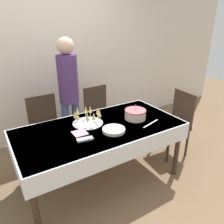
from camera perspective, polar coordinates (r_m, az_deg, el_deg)
name	(u,v)px	position (r m, az deg, el deg)	size (l,w,h in m)	color
ground_plane	(101,180)	(2.99, -2.80, -17.22)	(12.00, 12.00, 0.00)	brown
wall_back	(53,58)	(3.75, -15.04, 13.37)	(8.00, 0.05, 2.70)	silver
dining_table	(100,134)	(2.61, -3.08, -5.84)	(1.94, 0.97, 0.78)	white
dining_chair_far_left	(46,127)	(3.21, -16.89, -3.74)	(0.42, 0.42, 0.97)	#38281E
dining_chair_far_right	(99,114)	(3.48, -3.34, -0.54)	(0.45, 0.45, 0.97)	#38281E
dining_chair_right_end	(176,120)	(3.40, 16.42, -2.10)	(0.46, 0.46, 0.97)	#38281E
birthday_cake	(135,114)	(2.75, 6.10, -0.60)	(0.27, 0.27, 0.19)	beige
champagne_tray	(87,117)	(2.62, -6.44, -1.22)	(0.37, 0.37, 0.18)	silver
plate_stack_main	(114,130)	(2.45, 0.46, -4.71)	(0.26, 0.26, 0.03)	silver
cake_knife	(151,124)	(2.67, 10.09, -2.99)	(0.29, 0.10, 0.00)	silver
fork_pile	(85,139)	(2.30, -7.09, -7.06)	(0.18, 0.09, 0.02)	silver
napkin_pile	(80,133)	(2.43, -8.39, -5.49)	(0.15, 0.15, 0.01)	pink
person_standing	(69,87)	(3.14, -11.29, 6.33)	(0.28, 0.28, 1.73)	#3F4C72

